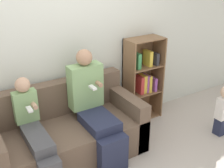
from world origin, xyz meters
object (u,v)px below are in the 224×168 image
(couch, at_px, (67,135))
(bookshelf, at_px, (142,78))
(adult_seated, at_px, (94,105))
(child_seated, at_px, (36,134))
(toddler_standing, at_px, (224,109))

(couch, bearing_deg, bookshelf, 12.70)
(adult_seated, relative_size, child_seated, 1.19)
(couch, height_order, toddler_standing, couch)
(child_seated, xyz_separation_m, toddler_standing, (2.37, -0.51, -0.15))
(couch, relative_size, bookshelf, 1.46)
(adult_seated, distance_m, child_seated, 0.73)
(couch, height_order, child_seated, child_seated)
(bookshelf, bearing_deg, couch, -167.30)
(toddler_standing, relative_size, bookshelf, 0.59)
(child_seated, height_order, toddler_standing, child_seated)
(couch, bearing_deg, child_seated, -158.68)
(couch, relative_size, child_seated, 1.67)
(toddler_standing, distance_m, bookshelf, 1.18)
(child_seated, relative_size, toddler_standing, 1.48)
(couch, distance_m, bookshelf, 1.42)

